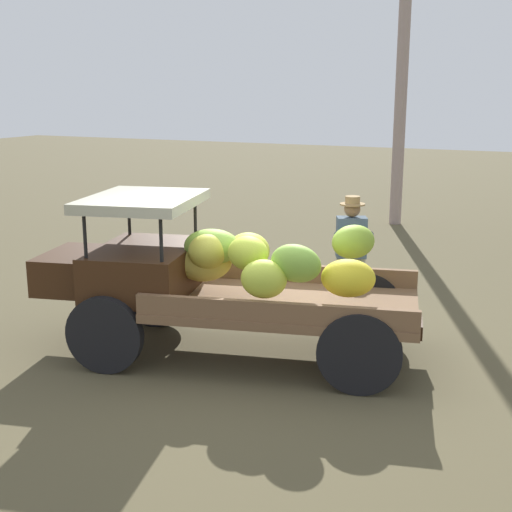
# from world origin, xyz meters

# --- Properties ---
(ground_plane) EXTENTS (60.00, 60.00, 0.00)m
(ground_plane) POSITION_xyz_m (0.00, 0.00, 0.00)
(ground_plane) COLOR brown
(truck) EXTENTS (4.65, 2.56, 1.88)m
(truck) POSITION_xyz_m (0.39, 0.12, 0.94)
(truck) COLOR #351E0E
(truck) RESTS_ON ground
(farmer) EXTENTS (0.56, 0.53, 1.69)m
(farmer) POSITION_xyz_m (-0.72, -1.92, 0.97)
(farmer) COLOR #BEB999
(farmer) RESTS_ON ground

